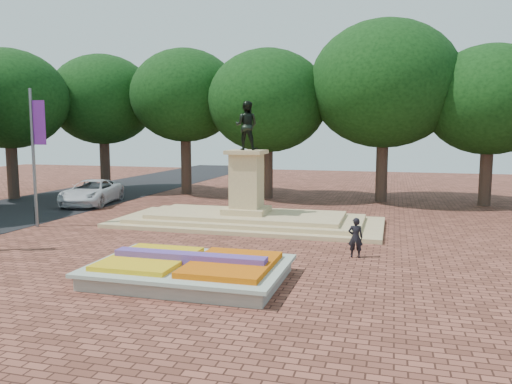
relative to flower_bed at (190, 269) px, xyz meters
The scene contains 6 objects.
ground 2.28m from the flower_bed, 117.19° to the left, with size 90.00×90.00×0.00m, color brown.
flower_bed is the anchor object (origin of this frame).
monument 10.07m from the flower_bed, 95.87° to the left, with size 14.00×6.00×6.40m.
tree_row_back 21.01m from the flower_bed, 86.26° to the left, with size 44.80×8.80×10.43m.
van 19.18m from the flower_bed, 132.79° to the left, with size 2.72×5.91×1.64m, color silver.
pedestrian 6.74m from the flower_bed, 41.91° to the left, with size 0.57×0.38×1.57m, color black.
Camera 1 is at (7.35, -16.80, 4.89)m, focal length 35.00 mm.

